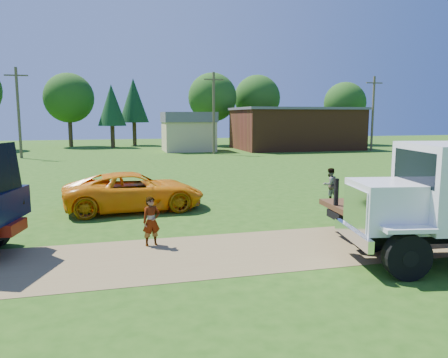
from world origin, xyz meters
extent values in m
plane|color=#224B10|center=(0.00, 0.00, 0.00)|extent=(140.00, 140.00, 0.00)
cube|color=brown|center=(0.00, 0.00, 0.01)|extent=(120.00, 4.20, 0.01)
cylinder|color=black|center=(2.18, -3.33, 0.61)|extent=(1.28, 0.60, 1.23)
cylinder|color=black|center=(2.18, -3.33, 0.61)|extent=(0.50, 0.48, 0.43)
cylinder|color=black|center=(2.60, -0.98, 0.61)|extent=(1.28, 0.60, 1.23)
cylinder|color=black|center=(2.60, -0.98, 0.61)|extent=(0.50, 0.48, 0.43)
cube|color=white|center=(2.45, -2.16, 1.73)|extent=(2.31, 2.22, 1.34)
cube|color=silver|center=(1.46, -1.99, 1.68)|extent=(0.38, 1.67, 1.12)
cube|color=silver|center=(1.40, -1.98, 0.89)|extent=(0.61, 2.56, 0.34)
cube|color=black|center=(3.07, -2.27, 2.79)|extent=(0.44, 2.21, 0.95)
cube|color=black|center=(4.44, -1.14, 2.79)|extent=(1.66, 0.33, 0.84)
cube|color=white|center=(2.18, -3.33, 1.34)|extent=(1.41, 0.73, 0.11)
cube|color=white|center=(2.60, -0.98, 1.34)|extent=(1.41, 0.73, 0.11)
imported|color=orange|center=(-4.19, 7.08, 0.86)|extent=(6.39, 3.29, 1.72)
cube|color=#3B2212|center=(6.29, 0.32, 1.08)|extent=(8.40, 3.11, 0.19)
cube|color=black|center=(6.29, 0.32, 0.82)|extent=(8.29, 1.67, 0.26)
cylinder|color=black|center=(3.64, -0.56, 0.51)|extent=(1.05, 0.39, 1.03)
cylinder|color=black|center=(3.81, 1.60, 0.51)|extent=(1.05, 0.39, 1.03)
cube|color=black|center=(2.29, 0.63, 1.59)|extent=(0.13, 0.13, 1.03)
imported|color=#999999|center=(-3.96, 1.35, 0.82)|extent=(0.67, 0.52, 1.63)
imported|color=#999999|center=(5.33, 6.74, 0.84)|extent=(0.95, 0.82, 1.68)
cube|color=brown|center=(18.00, 40.00, 2.50)|extent=(15.00, 10.00, 5.00)
cube|color=#58575C|center=(18.00, 40.00, 5.15)|extent=(15.40, 10.40, 0.30)
cube|color=tan|center=(4.00, 40.00, 1.80)|extent=(6.00, 5.00, 3.60)
cube|color=#58575C|center=(4.00, 40.00, 4.10)|extent=(6.20, 5.40, 1.20)
cylinder|color=#4A3F2A|center=(-14.00, 35.00, 4.50)|extent=(0.28, 0.28, 9.00)
cube|color=#4A3F2A|center=(-14.00, 35.00, 8.20)|extent=(2.20, 0.14, 0.14)
cylinder|color=#4A3F2A|center=(6.00, 35.00, 4.50)|extent=(0.28, 0.28, 9.00)
cube|color=#4A3F2A|center=(6.00, 35.00, 8.20)|extent=(2.20, 0.14, 0.14)
cylinder|color=#4A3F2A|center=(26.00, 35.00, 4.50)|extent=(0.28, 0.28, 9.00)
cube|color=#4A3F2A|center=(26.00, 35.00, 8.20)|extent=(2.20, 0.14, 0.14)
cylinder|color=#332714|center=(-10.61, 51.74, 1.80)|extent=(0.56, 0.56, 3.61)
sphere|color=#1F4B12|center=(-10.61, 51.74, 6.70)|extent=(6.80, 6.80, 6.80)
cylinder|color=#332714|center=(-1.84, 52.10, 1.68)|extent=(0.56, 0.56, 3.37)
cone|color=black|center=(-1.84, 52.10, 6.44)|extent=(4.23, 4.23, 6.25)
cylinder|color=#332714|center=(9.18, 49.51, 1.85)|extent=(0.56, 0.56, 3.71)
sphere|color=#1F4B12|center=(9.18, 49.51, 6.89)|extent=(6.99, 6.99, 6.99)
cylinder|color=#332714|center=(16.94, 52.31, 1.88)|extent=(0.56, 0.56, 3.75)
sphere|color=#1F4B12|center=(16.94, 52.31, 6.97)|extent=(7.08, 7.08, 7.08)
cylinder|color=#332714|center=(28.75, 46.59, 1.65)|extent=(0.56, 0.56, 3.30)
sphere|color=#1F4B12|center=(28.75, 46.59, 6.12)|extent=(6.22, 6.22, 6.22)
cylinder|color=#332714|center=(-4.93, 48.40, 1.48)|extent=(0.56, 0.56, 2.97)
cone|color=black|center=(-4.93, 48.40, 5.68)|extent=(3.73, 3.73, 5.51)
camera|label=1|loc=(-5.13, -12.69, 4.22)|focal=35.00mm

